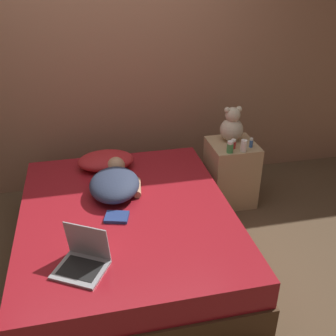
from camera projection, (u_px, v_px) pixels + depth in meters
The scene contains 13 objects.
ground_plane at pixel (129, 255), 3.11m from camera, with size 12.00×12.00×0.00m, color brown.
wall_back at pixel (105, 55), 3.55m from camera, with size 8.00×0.06×2.60m.
bed at pixel (128, 233), 3.00m from camera, with size 1.57×1.90×0.44m.
nightstand at pixel (231, 172), 3.69m from camera, with size 0.41×0.43×0.60m.
pillow at pixel (106, 161), 3.44m from camera, with size 0.49×0.35×0.14m.
person_lying at pixel (115, 182), 3.09m from camera, with size 0.45×0.67×0.16m.
laptop at pixel (83, 259), 2.34m from camera, with size 0.37×0.36×0.26m.
teddy_bear at pixel (232, 126), 3.54m from camera, with size 0.21×0.21×0.32m.
bottle_red at pixel (233, 144), 3.45m from camera, with size 0.05×0.05×0.08m.
bottle_blue at pixel (251, 143), 3.46m from camera, with size 0.03×0.03×0.09m.
bottle_white at pixel (244, 146), 3.38m from camera, with size 0.06×0.06×0.11m.
bottle_green at pixel (230, 147), 3.36m from camera, with size 0.06×0.06×0.10m.
book at pixel (117, 217), 2.79m from camera, with size 0.19×0.17×0.02m.
Camera 1 is at (-0.22, -2.42, 2.08)m, focal length 42.00 mm.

